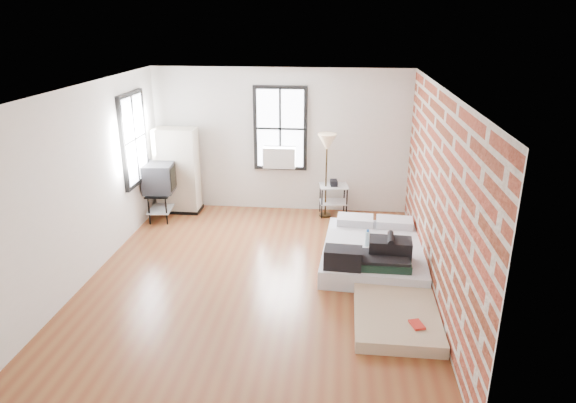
# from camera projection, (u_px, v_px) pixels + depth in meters

# --- Properties ---
(ground) EXTENTS (6.00, 6.00, 0.00)m
(ground) POSITION_uv_depth(u_px,v_px,m) (258.00, 278.00, 7.68)
(ground) COLOR brown
(ground) RESTS_ON ground
(room_shell) EXTENTS (5.02, 6.02, 2.80)m
(room_shell) POSITION_uv_depth(u_px,v_px,m) (275.00, 160.00, 7.41)
(room_shell) COLOR silver
(room_shell) RESTS_ON ground
(mattress_main) EXTENTS (1.69, 2.22, 0.68)m
(mattress_main) POSITION_uv_depth(u_px,v_px,m) (373.00, 251.00, 8.13)
(mattress_main) COLOR white
(mattress_main) RESTS_ON ground
(mattress_bare) EXTENTS (1.08, 2.02, 0.43)m
(mattress_bare) POSITION_uv_depth(u_px,v_px,m) (392.00, 295.00, 6.97)
(mattress_bare) COLOR tan
(mattress_bare) RESTS_ON ground
(wardrobe) EXTENTS (0.84, 0.49, 1.67)m
(wardrobe) POSITION_uv_depth(u_px,v_px,m) (178.00, 171.00, 10.07)
(wardrobe) COLOR black
(wardrobe) RESTS_ON ground
(side_table) EXTENTS (0.60, 0.51, 0.72)m
(side_table) POSITION_uv_depth(u_px,v_px,m) (334.00, 191.00, 9.96)
(side_table) COLOR black
(side_table) RESTS_ON ground
(floor_lamp) EXTENTS (0.35, 0.35, 1.63)m
(floor_lamp) POSITION_uv_depth(u_px,v_px,m) (327.00, 146.00, 9.60)
(floor_lamp) COLOR #312410
(floor_lamp) RESTS_ON ground
(tv_stand) EXTENTS (0.60, 0.82, 1.10)m
(tv_stand) POSITION_uv_depth(u_px,v_px,m) (160.00, 179.00, 9.70)
(tv_stand) COLOR black
(tv_stand) RESTS_ON ground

